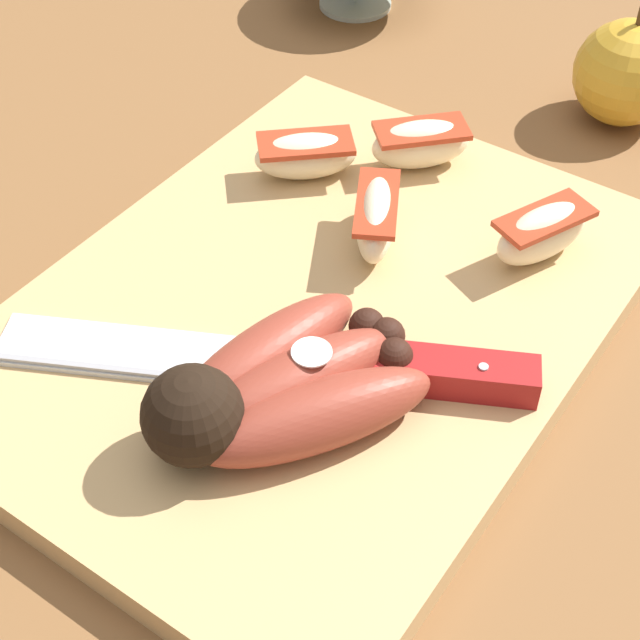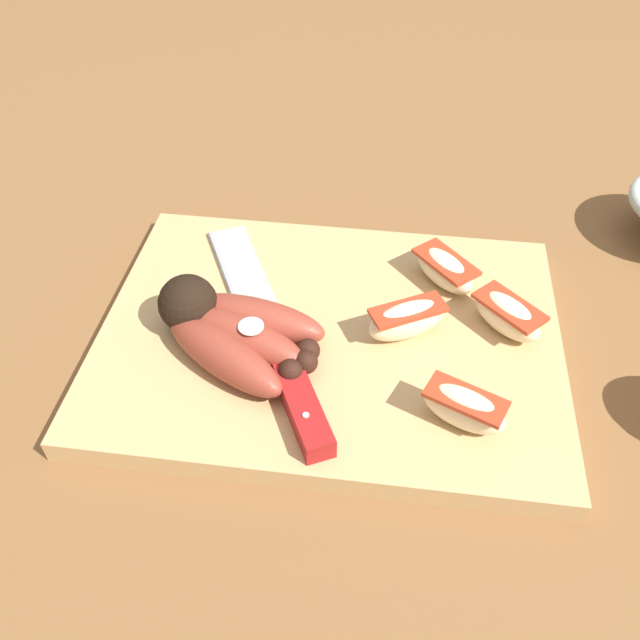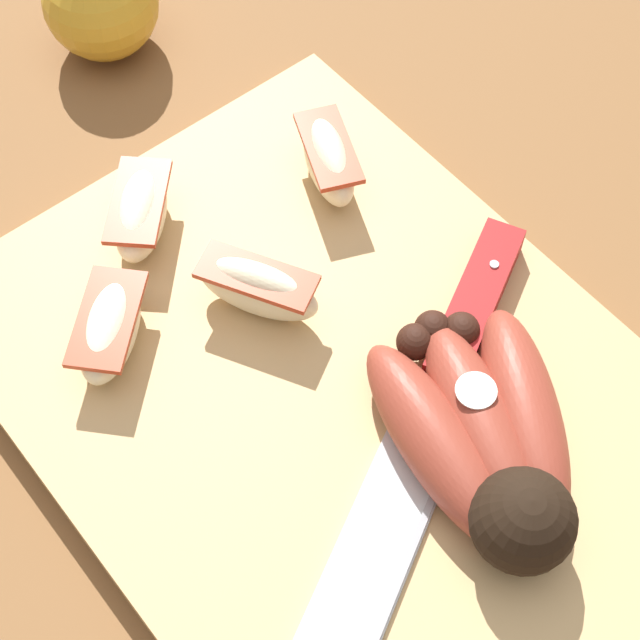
# 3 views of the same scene
# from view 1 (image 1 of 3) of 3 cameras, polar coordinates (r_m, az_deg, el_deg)

# --- Properties ---
(ground_plane) EXTENTS (6.00, 6.00, 0.00)m
(ground_plane) POSITION_cam_1_polar(r_m,az_deg,el_deg) (0.54, 0.01, -1.83)
(ground_plane) COLOR brown
(cutting_board) EXTENTS (0.38, 0.28, 0.02)m
(cutting_board) POSITION_cam_1_polar(r_m,az_deg,el_deg) (0.54, -0.31, 0.22)
(cutting_board) COLOR tan
(cutting_board) RESTS_ON ground_plane
(banana_bunch) EXTENTS (0.14, 0.12, 0.05)m
(banana_bunch) POSITION_cam_1_polar(r_m,az_deg,el_deg) (0.47, -2.55, -4.17)
(banana_bunch) COLOR black
(banana_bunch) RESTS_ON cutting_board
(chefs_knife) EXTENTS (0.15, 0.26, 0.02)m
(chefs_knife) POSITION_cam_1_polar(r_m,az_deg,el_deg) (0.50, 1.20, -2.85)
(chefs_knife) COLOR silver
(chefs_knife) RESTS_ON cutting_board
(apple_wedge_near) EXTENTS (0.07, 0.05, 0.03)m
(apple_wedge_near) POSITION_cam_1_polar(r_m,az_deg,el_deg) (0.57, 12.87, 5.02)
(apple_wedge_near) COLOR beige
(apple_wedge_near) RESTS_ON cutting_board
(apple_wedge_middle) EXTENTS (0.06, 0.07, 0.03)m
(apple_wedge_middle) POSITION_cam_1_polar(r_m,az_deg,el_deg) (0.62, -0.84, 9.63)
(apple_wedge_middle) COLOR beige
(apple_wedge_middle) RESTS_ON cutting_board
(apple_wedge_far) EXTENTS (0.06, 0.06, 0.03)m
(apple_wedge_far) POSITION_cam_1_polar(r_m,az_deg,el_deg) (0.63, 5.91, 10.26)
(apple_wedge_far) COLOR beige
(apple_wedge_far) RESTS_ON cutting_board
(apple_wedge_extra) EXTENTS (0.07, 0.05, 0.04)m
(apple_wedge_extra) POSITION_cam_1_polar(r_m,az_deg,el_deg) (0.56, 3.31, 6.00)
(apple_wedge_extra) COLOR beige
(apple_wedge_extra) RESTS_ON cutting_board
(whole_apple) EXTENTS (0.07, 0.07, 0.09)m
(whole_apple) POSITION_cam_1_polar(r_m,az_deg,el_deg) (0.73, 17.48, 13.62)
(whole_apple) COLOR gold
(whole_apple) RESTS_ON ground_plane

